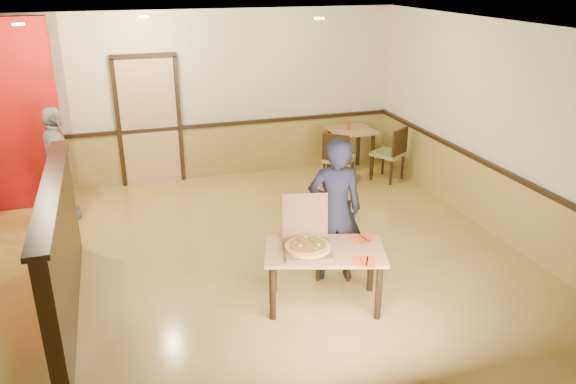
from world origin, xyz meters
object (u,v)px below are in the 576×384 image
side_table (351,139)px  passerby (59,164)px  main_table (324,258)px  side_chair_left (338,157)px  condiment (348,125)px  side_chair_right (392,152)px  diner (335,211)px  pizza_box (307,243)px  diner_chair (333,235)px

side_table → passerby: 4.78m
main_table → side_table: size_ratio=1.78×
main_table → side_chair_left: side_chair_left is taller
side_chair_left → condiment: condiment is taller
main_table → side_chair_right: bearing=69.9°
diner → pizza_box: 0.68m
side_chair_left → side_table: 0.79m
side_chair_right → side_table: size_ratio=1.19×
side_chair_left → condiment: bearing=-86.7°
pizza_box → side_chair_left: bearing=75.8°
side_chair_right → diner: diner is taller
pizza_box → condiment: 4.34m
main_table → side_table: bearing=80.0°
side_table → diner: (-1.66, -3.34, 0.24)m
side_table → diner: 3.73m
main_table → side_chair_right: 4.07m
side_table → condiment: condiment is taller
side_chair_right → condiment: size_ratio=6.29×
side_chair_right → side_table: 0.79m
side_table → condiment: bearing=164.1°
condiment → diner_chair: bearing=-115.9°
side_chair_right → pizza_box: (-2.63, -3.18, 0.22)m
diner_chair → side_chair_right: (2.10, 2.59, 0.04)m
side_table → diner: diner is taller
diner_chair → passerby: (-3.13, 2.62, 0.35)m
passerby → condiment: size_ratio=11.00×
diner → condiment: diner is taller
main_table → diner_chair: 0.75m
diner_chair → side_chair_left: 2.83m
diner → side_chair_left: bearing=-100.8°
main_table → passerby: passerby is taller
side_table → condiment: size_ratio=5.28×
side_chair_left → diner: diner is taller
side_chair_right → pizza_box: bearing=17.6°
diner_chair → side_table: size_ratio=1.10×
condiment → side_table: bearing=-15.9°
diner_chair → side_chair_right: side_chair_right is taller
diner_chair → side_chair_left: (1.12, 2.59, 0.04)m
side_chair_right → diner_chair: bearing=18.2°
passerby → side_table: bearing=-91.1°
diner_chair → diner: size_ratio=0.51×
condiment → main_table: bearing=-116.4°
side_table → pizza_box: size_ratio=1.17×
diner → passerby: bearing=-29.5°
diner_chair → condiment: 3.59m
main_table → condiment: (1.92, 3.86, 0.30)m
side_chair_left → pizza_box: size_ratio=1.39×
side_chair_right → side_table: (-0.49, 0.61, 0.10)m
main_table → diner: 0.67m
side_table → passerby: bearing=-173.1°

